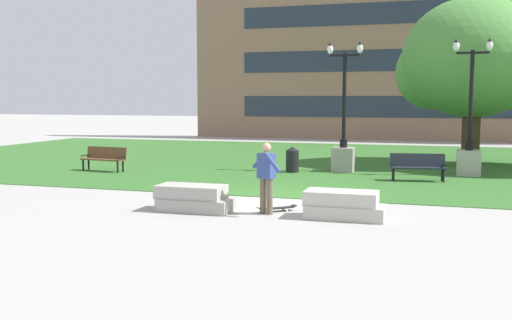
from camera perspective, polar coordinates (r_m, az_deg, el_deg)
The scene contains 13 objects.
ground_plane at distance 16.59m, azimuth 2.56°, elevation -3.68°, with size 140.00×140.00×0.00m, color #A3A09B.
grass_lawn at distance 26.31m, azimuth 7.96°, elevation -0.15°, with size 40.00×20.00×0.02m, color #336628.
concrete_block_center at distance 14.79m, azimuth -5.95°, elevation -3.68°, with size 1.85×0.90×0.64m.
concrete_block_left at distance 13.95m, azimuth 8.33°, elevation -4.29°, with size 1.83×0.90×0.64m.
person_skateboarder at distance 14.24m, azimuth 0.99°, elevation -1.32°, with size 0.95×0.87×1.71m.
skateboard at distance 14.68m, azimuth 2.00°, elevation -4.61°, with size 0.90×0.82×0.14m.
park_bench_near_left at distance 20.62m, azimuth 15.15°, elevation -0.49°, with size 1.86×0.79×0.90m.
park_bench_near_right at distance 23.31m, azimuth -14.24°, elevation 0.26°, with size 1.85×0.75×0.90m.
lamp_post_right at distance 22.66m, azimuth 8.33°, elevation 1.40°, with size 1.32×0.80×4.81m.
lamp_post_center at distance 22.56m, azimuth 19.64°, elevation 1.10°, with size 1.32×0.80×4.82m.
tree_near_left at distance 26.20m, azimuth 19.85°, elevation 9.02°, with size 6.01×5.72×6.82m.
trash_bin at distance 22.25m, azimuth 3.48°, elevation 0.07°, with size 0.49×0.49×0.96m.
building_facade_distant at distance 40.58m, azimuth 13.83°, elevation 10.93°, with size 28.35×1.03×12.87m.
Camera 1 is at (4.04, -15.85, 2.77)m, focal length 42.00 mm.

